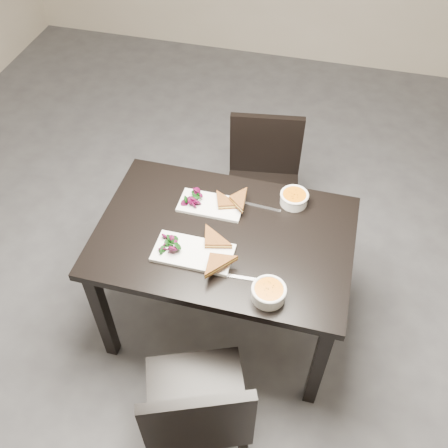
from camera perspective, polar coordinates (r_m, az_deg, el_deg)
name	(u,v)px	position (r m, az deg, el deg)	size (l,w,h in m)	color
ground	(218,253)	(3.25, -0.65, -3.25)	(5.00, 5.00, 0.00)	#47474C
table	(224,247)	(2.43, 0.00, -2.66)	(1.20, 0.80, 0.75)	black
chair_near	(198,412)	(2.21, -3.00, -20.40)	(0.55, 0.55, 0.85)	black
chair_far	(263,178)	(3.02, 4.46, 5.15)	(0.48, 0.48, 0.85)	black
plate_near	(193,253)	(2.28, -3.49, -3.28)	(0.36, 0.18, 0.02)	white
sandwich_near	(208,248)	(2.24, -1.83, -2.71)	(0.18, 0.13, 0.06)	brown
salad_near	(172,244)	(2.27, -5.94, -2.25)	(0.11, 0.10, 0.05)	black
soup_bowl_near	(269,292)	(2.12, 5.07, -7.68)	(0.15, 0.15, 0.07)	white
cutlery_near	(236,277)	(2.20, 1.35, -5.96)	(0.18, 0.02, 0.00)	silver
plate_far	(211,205)	(2.47, -1.49, 2.14)	(0.31, 0.16, 0.02)	white
sandwich_far	(223,205)	(2.43, -0.12, 2.17)	(0.16, 0.12, 0.05)	brown
salad_far	(191,197)	(2.47, -3.74, 3.03)	(0.10, 0.09, 0.04)	black
soup_bowl_far	(294,198)	(2.49, 7.93, 2.96)	(0.14, 0.14, 0.06)	white
cutlery_far	(263,207)	(2.48, 4.42, 1.92)	(0.18, 0.02, 0.00)	silver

